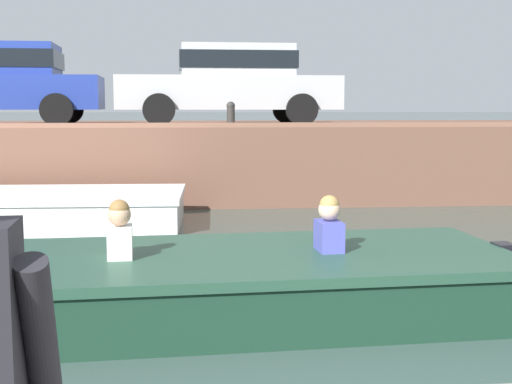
{
  "coord_description": "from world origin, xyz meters",
  "views": [
    {
      "loc": [
        -1.12,
        -2.42,
        1.78
      ],
      "look_at": [
        -0.61,
        3.44,
        1.07
      ],
      "focal_mm": 50.0,
      "sensor_mm": 36.0,
      "label": 1
    }
  ],
  "objects_px": {
    "motorboat_passing": "(183,286)",
    "car_left_inner_blue": "(0,81)",
    "car_centre_silver": "(231,81)",
    "mooring_bollard_mid": "(231,113)"
  },
  "relations": [
    {
      "from": "motorboat_passing",
      "to": "car_left_inner_blue",
      "type": "height_order",
      "value": "car_left_inner_blue"
    },
    {
      "from": "car_centre_silver",
      "to": "motorboat_passing",
      "type": "bearing_deg",
      "value": -95.84
    },
    {
      "from": "motorboat_passing",
      "to": "car_left_inner_blue",
      "type": "relative_size",
      "value": 1.57
    },
    {
      "from": "car_left_inner_blue",
      "to": "car_centre_silver",
      "type": "height_order",
      "value": "same"
    },
    {
      "from": "car_centre_silver",
      "to": "mooring_bollard_mid",
      "type": "height_order",
      "value": "car_centre_silver"
    },
    {
      "from": "car_centre_silver",
      "to": "mooring_bollard_mid",
      "type": "relative_size",
      "value": 9.74
    },
    {
      "from": "motorboat_passing",
      "to": "mooring_bollard_mid",
      "type": "bearing_deg",
      "value": 83.49
    },
    {
      "from": "car_left_inner_blue",
      "to": "mooring_bollard_mid",
      "type": "xyz_separation_m",
      "value": [
        4.34,
        -1.66,
        -0.61
      ]
    },
    {
      "from": "motorboat_passing",
      "to": "mooring_bollard_mid",
      "type": "xyz_separation_m",
      "value": [
        0.75,
        6.6,
        1.38
      ]
    },
    {
      "from": "motorboat_passing",
      "to": "car_left_inner_blue",
      "type": "distance_m",
      "value": 9.23
    }
  ]
}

